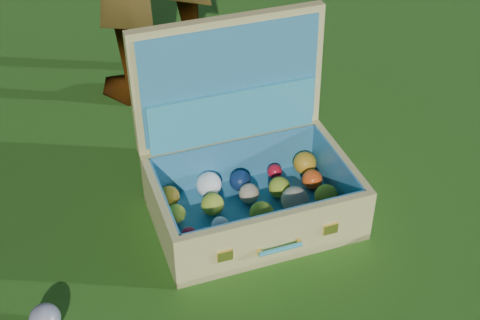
{
  "coord_description": "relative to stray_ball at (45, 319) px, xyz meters",
  "views": [
    {
      "loc": [
        -0.78,
        -1.11,
        1.34
      ],
      "look_at": [
        0.01,
        0.18,
        0.17
      ],
      "focal_mm": 50.0,
      "sensor_mm": 36.0,
      "label": 1
    }
  ],
  "objects": [
    {
      "name": "ground",
      "position": [
        0.64,
        -0.03,
        -0.04
      ],
      "size": [
        60.0,
        60.0,
        0.0
      ],
      "primitive_type": "plane",
      "color": "#215114",
      "rests_on": "ground"
    },
    {
      "name": "stray_ball",
      "position": [
        0.0,
        0.0,
        0.0
      ],
      "size": [
        0.08,
        0.08,
        0.08
      ],
      "primitive_type": "sphere",
      "color": "#416DAB",
      "rests_on": "ground"
    },
    {
      "name": "suitcase",
      "position": [
        0.67,
        0.14,
        0.12
      ],
      "size": [
        0.64,
        0.53,
        0.55
      ],
      "rotation": [
        0.0,
        0.0,
        -0.21
      ],
      "color": "#D6C673",
      "rests_on": "ground"
    }
  ]
}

